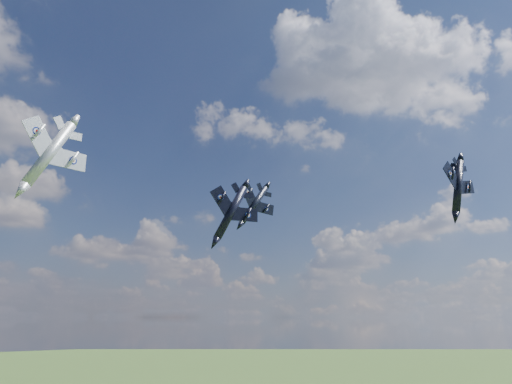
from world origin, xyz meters
TOP-DOWN VIEW (x-y plane):
  - jet_lead_navy at (-0.16, 10.60)m, footprint 12.74×15.32m
  - jet_right_navy at (30.48, -10.80)m, footprint 9.98×13.33m
  - jet_high_navy at (25.76, 39.34)m, footprint 13.18×17.01m
  - jet_left_silver at (-27.29, 15.85)m, footprint 13.72×17.30m

SIDE VIEW (x-z plane):
  - jet_lead_navy at x=-0.16m, z-range 74.87..81.75m
  - jet_right_navy at x=30.48m, z-range 80.17..85.67m
  - jet_left_silver at x=-27.29m, z-range 80.07..88.33m
  - jet_high_navy at x=25.76m, z-range 83.69..92.74m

